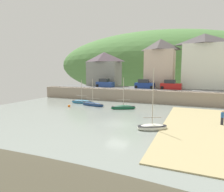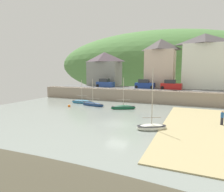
# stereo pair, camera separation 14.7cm
# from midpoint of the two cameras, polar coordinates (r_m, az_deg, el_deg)

# --- Properties ---
(ground) EXTENTS (48.00, 41.00, 0.61)m
(ground) POSITION_cam_midpoint_polar(r_m,az_deg,el_deg) (14.57, -7.30, -16.88)
(ground) COLOR gray
(quay_seawall) EXTENTS (48.00, 9.40, 2.40)m
(quay_seawall) POSITION_cam_midpoint_polar(r_m,az_deg,el_deg) (39.65, 10.93, 0.23)
(quay_seawall) COLOR gray
(quay_seawall) RESTS_ON ground
(hillside_backdrop) EXTENTS (80.00, 44.00, 24.17)m
(hillside_backdrop) POSITION_cam_midpoint_polar(r_m,az_deg,el_deg) (77.39, 13.25, 8.79)
(hillside_backdrop) COLOR #508241
(hillside_backdrop) RESTS_ON ground
(waterfront_building_left) EXTENTS (8.03, 5.49, 8.45)m
(waterfront_building_left) POSITION_cam_midpoint_polar(r_m,az_deg,el_deg) (51.02, -2.09, 7.91)
(waterfront_building_left) COLOR gray
(waterfront_building_left) RESTS_ON ground
(waterfront_building_centre) EXTENTS (6.50, 6.27, 10.86)m
(waterfront_building_centre) POSITION_cam_midpoint_polar(r_m,az_deg,el_deg) (46.85, 13.90, 9.26)
(waterfront_building_centre) COLOR beige
(waterfront_building_centre) RESTS_ON ground
(waterfront_building_right) EXTENTS (8.65, 5.10, 11.40)m
(waterfront_building_right) POSITION_cam_midpoint_polar(r_m,az_deg,el_deg) (46.27, 25.00, 9.15)
(waterfront_building_right) COLOR white
(waterfront_building_right) RESTS_ON ground
(fishing_boat_green) EXTENTS (4.36, 1.47, 4.64)m
(fishing_boat_green) POSITION_cam_midpoint_polar(r_m,az_deg,el_deg) (38.01, -8.55, -1.66)
(fishing_boat_green) COLOR teal
(fishing_boat_green) RESTS_ON ground
(sailboat_far_left) EXTENTS (3.47, 2.76, 6.55)m
(sailboat_far_left) POSITION_cam_midpoint_polar(r_m,az_deg,el_deg) (21.34, 11.54, -8.75)
(sailboat_far_left) COLOR silver
(sailboat_far_left) RESTS_ON ground
(motorboat_with_cabin) EXTENTS (4.04, 2.91, 5.22)m
(motorboat_with_cabin) POSITION_cam_midpoint_polar(r_m,az_deg,el_deg) (31.97, 3.41, -3.29)
(motorboat_with_cabin) COLOR #145533
(motorboat_with_cabin) RESTS_ON ground
(dinghy_open_wooden) EXTENTS (4.68, 1.67, 4.89)m
(dinghy_open_wooden) POSITION_cam_midpoint_polar(r_m,az_deg,el_deg) (34.91, -5.44, -2.41)
(dinghy_open_wooden) COLOR navy
(dinghy_open_wooden) RESTS_ON ground
(parked_car_near_slipway) EXTENTS (4.21, 1.98, 1.95)m
(parked_car_near_slipway) POSITION_cam_midpoint_polar(r_m,az_deg,el_deg) (46.07, -1.90, 3.63)
(parked_car_near_slipway) COLOR navy
(parked_car_near_slipway) RESTS_ON ground
(parked_car_by_wall) EXTENTS (4.11, 1.82, 1.95)m
(parked_car_by_wall) POSITION_cam_midpoint_polar(r_m,az_deg,el_deg) (42.99, 9.50, 3.27)
(parked_car_by_wall) COLOR navy
(parked_car_by_wall) RESTS_ON ground
(parked_car_end_of_row) EXTENTS (4.18, 1.90, 1.95)m
(parked_car_end_of_row) POSITION_cam_midpoint_polar(r_m,az_deg,el_deg) (42.05, 16.76, 2.98)
(parked_car_end_of_row) COLOR #B21B1A
(parked_car_end_of_row) RESTS_ON ground
(person_on_slipway) EXTENTS (0.34, 0.34, 1.62)m
(person_on_slipway) POSITION_cam_midpoint_polar(r_m,az_deg,el_deg) (25.43, 29.33, -5.32)
(person_on_slipway) COLOR #282833
(person_on_slipway) RESTS_ON ground
(mooring_buoy) EXTENTS (0.47, 0.47, 0.47)m
(mooring_buoy) POSITION_cam_midpoint_polar(r_m,az_deg,el_deg) (34.66, -12.15, -2.83)
(mooring_buoy) COLOR orange
(mooring_buoy) RESTS_ON ground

